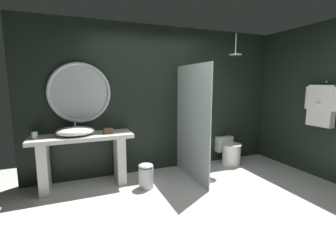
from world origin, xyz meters
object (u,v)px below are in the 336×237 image
Objects in this scene: tissue_box at (108,131)px; toilet at (230,151)px; hanging_bathrobe at (321,104)px; waste_bin at (146,176)px; tumbler_cup at (34,135)px; round_wall_mirror at (80,93)px; vessel_sink at (75,131)px; rain_shower_head at (235,53)px.

toilet is (2.36, 0.07, -0.62)m from tissue_box.
hanging_bathrobe is 3.06m from waste_bin.
tumbler_cup is 0.19× the size of toilet.
hanging_bathrobe reaches higher than tumbler_cup.
round_wall_mirror is at bearing 143.46° from tissue_box.
vessel_sink is 3.07m from rain_shower_head.
vessel_sink is at bearing 175.07° from tissue_box.
round_wall_mirror is (0.64, 0.26, 0.58)m from tumbler_cup.
tissue_box is 2.65m from rain_shower_head.
round_wall_mirror reaches higher than vessel_sink.
rain_shower_head is (2.70, -0.33, 0.70)m from round_wall_mirror.
tissue_box is at bearing -4.93° from vessel_sink.
tumbler_cup is at bearing 178.39° from tissue_box.
round_wall_mirror is (-0.38, 0.28, 0.59)m from tissue_box.
tumbler_cup is at bearing 164.96° from waste_bin.
rain_shower_head is 1.91m from toilet.
vessel_sink is 0.48m from tissue_box.
hanging_bathrobe is (4.29, -1.10, 0.39)m from tumbler_cup.
round_wall_mirror is at bearing 159.60° from hanging_bathrobe.
tissue_box is at bearing 178.94° from rain_shower_head.
toilet is at bearing 0.57° from vessel_sink.
vessel_sink reaches higher than tissue_box.
vessel_sink is 5.43× the size of tumbler_cup.
tissue_box is (1.02, -0.03, -0.01)m from tumbler_cup.
rain_shower_head is 0.74× the size of toilet.
tissue_box is 0.76m from round_wall_mirror.
waste_bin is (1.51, -0.41, -0.68)m from tumbler_cup.
hanging_bathrobe reaches higher than tissue_box.
waste_bin is (0.49, -0.38, -0.67)m from tissue_box.
tumbler_cup is 0.70× the size of tissue_box.
vessel_sink is 1.40× the size of rain_shower_head.
tumbler_cup is 1.70m from waste_bin.
hanging_bathrobe is 1.40× the size of toilet.
tissue_box is 3.47m from hanging_bathrobe.
toilet is (2.75, -0.21, -1.20)m from round_wall_mirror.
vessel_sink is at bearing -111.85° from round_wall_mirror.
round_wall_mirror reaches higher than tumbler_cup.
hanging_bathrobe is 1.78m from toilet.
round_wall_mirror is 1.66m from waste_bin.
round_wall_mirror is 3.90m from hanging_bathrobe.
tissue_box is at bearing 142.40° from waste_bin.
waste_bin is at bearing -37.14° from round_wall_mirror.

